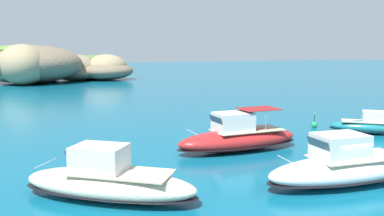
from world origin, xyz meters
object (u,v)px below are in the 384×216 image
at_px(islet_large, 31,64).
at_px(motorboat_teal, 370,126).
at_px(motorboat_cream, 108,181).
at_px(motorboat_white, 345,167).
at_px(islet_small, 92,69).
at_px(motorboat_red, 238,138).
at_px(channel_buoy, 314,124).

height_order(islet_large, motorboat_teal, islet_large).
bearing_deg(motorboat_cream, motorboat_white, -12.21).
bearing_deg(islet_small, motorboat_red, -90.68).
height_order(motorboat_red, motorboat_cream, motorboat_red).
relative_size(motorboat_cream, channel_buoy, 6.12).
relative_size(motorboat_white, motorboat_teal, 1.51).
bearing_deg(islet_small, motorboat_white, -89.35).
distance_m(islet_large, motorboat_teal, 74.07).
height_order(motorboat_cream, channel_buoy, motorboat_cream).
xyz_separation_m(islet_large, motorboat_red, (12.89, -69.97, -3.10)).
relative_size(motorboat_red, motorboat_cream, 1.07).
distance_m(motorboat_teal, motorboat_cream, 25.47).
height_order(motorboat_white, motorboat_teal, motorboat_white).
relative_size(islet_large, motorboat_red, 2.91).
relative_size(motorboat_teal, motorboat_red, 0.67).
height_order(islet_small, motorboat_white, islet_small).
bearing_deg(channel_buoy, islet_large, 110.15).
xyz_separation_m(motorboat_teal, motorboat_red, (-13.74, -0.94, 0.29)).
distance_m(motorboat_cream, channel_buoy, 24.38).
bearing_deg(islet_small, islet_large, -162.79).
height_order(islet_small, motorboat_red, islet_small).
bearing_deg(motorboat_red, motorboat_white, -78.35).
bearing_deg(channel_buoy, islet_small, 98.28).
bearing_deg(motorboat_cream, motorboat_teal, 16.19).
bearing_deg(islet_large, islet_small, 17.21).
xyz_separation_m(islet_small, motorboat_white, (0.95, -83.12, -1.68)).
xyz_separation_m(motorboat_white, motorboat_red, (-1.83, 8.88, 0.01)).
height_order(motorboat_white, motorboat_red, motorboat_red).
bearing_deg(channel_buoy, motorboat_teal, -55.32).
distance_m(motorboat_teal, motorboat_red, 13.77).
distance_m(islet_large, motorboat_red, 71.22).
bearing_deg(motorboat_white, motorboat_teal, 39.52).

